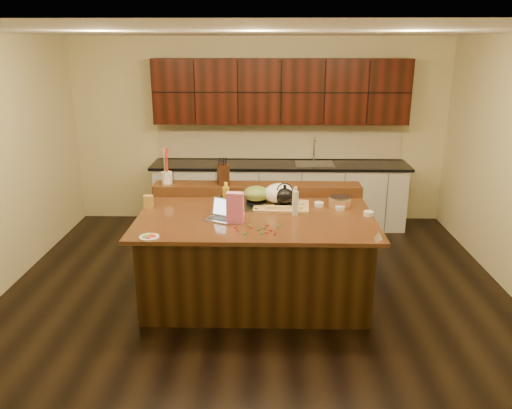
{
  "coord_description": "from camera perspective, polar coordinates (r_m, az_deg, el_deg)",
  "views": [
    {
      "loc": [
        0.11,
        -4.87,
        2.59
      ],
      "look_at": [
        0.0,
        0.05,
        1.0
      ],
      "focal_mm": 35.0,
      "sensor_mm": 36.0,
      "label": 1
    }
  ],
  "objects": [
    {
      "name": "oil_bottle",
      "position": [
        5.15,
        -3.44,
        0.53
      ],
      "size": [
        0.09,
        0.09,
        0.27
      ],
      "primitive_type": "cylinder",
      "rotation": [
        0.0,
        0.0,
        -0.42
      ],
      "color": "gold",
      "rests_on": "island"
    },
    {
      "name": "cooktop",
      "position": [
        5.43,
        0.06,
        0.16
      ],
      "size": [
        0.92,
        0.52,
        0.05
      ],
      "color": "gray",
      "rests_on": "island"
    },
    {
      "name": "knife_block",
      "position": [
        5.78,
        -3.78,
        3.47
      ],
      "size": [
        0.16,
        0.21,
        0.23
      ],
      "primitive_type": "cube",
      "rotation": [
        0.0,
        0.0,
        0.27
      ],
      "color": "black",
      "rests_on": "back_ledge"
    },
    {
      "name": "candy_plate",
      "position": [
        4.62,
        -12.11,
        -3.65
      ],
      "size": [
        0.23,
        0.23,
        0.01
      ],
      "primitive_type": "cylinder",
      "rotation": [
        0.0,
        0.0,
        -0.31
      ],
      "color": "white",
      "rests_on": "island"
    },
    {
      "name": "wooden_tray",
      "position": [
        5.38,
        2.76,
        0.95
      ],
      "size": [
        0.61,
        0.49,
        0.24
      ],
      "rotation": [
        0.0,
        0.0,
        -0.07
      ],
      "color": "tan",
      "rests_on": "island"
    },
    {
      "name": "gumdrop_5",
      "position": [
        4.73,
        0.96,
        -2.68
      ],
      "size": [
        0.02,
        0.02,
        0.02
      ],
      "primitive_type": "ellipsoid",
      "color": "#198C26",
      "rests_on": "island"
    },
    {
      "name": "gumdrop_4",
      "position": [
        4.74,
        -0.65,
        -2.62
      ],
      "size": [
        0.02,
        0.02,
        0.02
      ],
      "primitive_type": "ellipsoid",
      "color": "red",
      "rests_on": "island"
    },
    {
      "name": "gumdrop_6",
      "position": [
        4.75,
        -2.46,
        -2.6
      ],
      "size": [
        0.02,
        0.02,
        0.02
      ],
      "primitive_type": "ellipsoid",
      "color": "red",
      "rests_on": "island"
    },
    {
      "name": "gumdrop_3",
      "position": [
        4.67,
        0.37,
        -2.91
      ],
      "size": [
        0.02,
        0.02,
        0.02
      ],
      "primitive_type": "ellipsoid",
      "color": "#198C26",
      "rests_on": "island"
    },
    {
      "name": "gumdrop_12",
      "position": [
        4.57,
        2.19,
        -3.41
      ],
      "size": [
        0.02,
        0.02,
        0.02
      ],
      "primitive_type": "ellipsoid",
      "color": "red",
      "rests_on": "island"
    },
    {
      "name": "pink_bag",
      "position": [
        4.84,
        -2.4,
        -0.38
      ],
      "size": [
        0.17,
        0.1,
        0.31
      ],
      "primitive_type": "cube",
      "rotation": [
        0.0,
        0.0,
        -0.09
      ],
      "color": "pink",
      "rests_on": "island"
    },
    {
      "name": "kitchen_timer",
      "position": [
        4.61,
        13.83,
        -3.4
      ],
      "size": [
        0.09,
        0.09,
        0.07
      ],
      "primitive_type": "cone",
      "rotation": [
        0.0,
        0.0,
        0.19
      ],
      "color": "silver",
      "rests_on": "island"
    },
    {
      "name": "back_ledge",
      "position": [
        5.8,
        0.14,
        1.78
      ],
      "size": [
        2.4,
        0.3,
        0.12
      ],
      "primitive_type": "cube",
      "color": "black",
      "rests_on": "island"
    },
    {
      "name": "package_box",
      "position": [
        5.44,
        -12.18,
        0.33
      ],
      "size": [
        0.1,
        0.07,
        0.14
      ],
      "primitive_type": "cube",
      "rotation": [
        0.0,
        0.0,
        0.02
      ],
      "color": "#BC9642",
      "rests_on": "island"
    },
    {
      "name": "room",
      "position": [
        5.03,
        -0.01,
        3.62
      ],
      "size": [
        5.52,
        5.02,
        2.72
      ],
      "color": "black",
      "rests_on": "ground"
    },
    {
      "name": "kettle",
      "position": [
        5.28,
        3.29,
        0.93
      ],
      "size": [
        0.25,
        0.25,
        0.18
      ],
      "primitive_type": "ellipsoid",
      "rotation": [
        0.0,
        0.0,
        0.38
      ],
      "color": "black",
      "rests_on": "cooktop"
    },
    {
      "name": "gumdrop_11",
      "position": [
        4.79,
        -0.79,
        -2.41
      ],
      "size": [
        0.02,
        0.02,
        0.02
      ],
      "primitive_type": "ellipsoid",
      "color": "#198C26",
      "rests_on": "island"
    },
    {
      "name": "green_bowl",
      "position": [
        5.4,
        0.06,
        1.26
      ],
      "size": [
        0.37,
        0.37,
        0.16
      ],
      "primitive_type": "ellipsoid",
      "rotation": [
        0.0,
        0.0,
        0.36
      ],
      "color": "olive",
      "rests_on": "cooktop"
    },
    {
      "name": "back_counter",
      "position": [
        7.28,
        2.76,
        5.12
      ],
      "size": [
        3.7,
        0.66,
        2.4
      ],
      "color": "silver",
      "rests_on": "ground"
    },
    {
      "name": "gumdrop_7",
      "position": [
        4.77,
        2.49,
        -2.49
      ],
      "size": [
        0.02,
        0.02,
        0.02
      ],
      "primitive_type": "ellipsoid",
      "color": "#198C26",
      "rests_on": "island"
    },
    {
      "name": "ramekin_c",
      "position": [
        5.41,
        7.2,
        0.02
      ],
      "size": [
        0.12,
        0.12,
        0.04
      ],
      "primitive_type": "cylinder",
      "rotation": [
        0.0,
        0.0,
        0.18
      ],
      "color": "white",
      "rests_on": "island"
    },
    {
      "name": "vinegar_bottle",
      "position": [
        5.09,
        4.52,
        0.16
      ],
      "size": [
        0.08,
        0.08,
        0.25
      ],
      "primitive_type": "cylinder",
      "rotation": [
        0.0,
        0.0,
        -0.42
      ],
      "color": "silver",
      "rests_on": "island"
    },
    {
      "name": "gumdrop_10",
      "position": [
        4.67,
        1.73,
        -2.96
      ],
      "size": [
        0.02,
        0.02,
        0.02
      ],
      "primitive_type": "ellipsoid",
      "color": "red",
      "rests_on": "island"
    },
    {
      "name": "ramekin_b",
      "position": [
        5.34,
        9.58,
        -0.35
      ],
      "size": [
        0.12,
        0.12,
        0.04
      ],
      "primitive_type": "cylinder",
      "rotation": [
        0.0,
        0.0,
        0.25
      ],
      "color": "white",
      "rests_on": "island"
    },
    {
      "name": "gumdrop_2",
      "position": [
        4.61,
        1.22,
        -3.23
      ],
      "size": [
        0.02,
        0.02,
        0.02
      ],
      "primitive_type": "ellipsoid",
      "color": "red",
      "rests_on": "island"
    },
    {
      "name": "laptop",
      "position": [
        4.99,
        -3.82,
        -1.06
      ],
      "size": [
        0.35,
        0.32,
        0.2
      ],
      "rotation": [
        0.0,
        0.0,
        -0.43
      ],
      "color": "#B7B7BC",
      "rests_on": "island"
    },
    {
      "name": "gumdrop_9",
      "position": [
        4.58,
        -1.25,
        -3.36
      ],
      "size": [
        0.02,
        0.02,
        0.02
      ],
      "primitive_type": "ellipsoid",
      "color": "#198C26",
      "rests_on": "island"
    },
    {
      "name": "strainer_bowl",
      "position": [
        5.43,
        9.54,
        0.23
      ],
      "size": [
        0.29,
        0.29,
        0.09
      ],
      "primitive_type": "cylinder",
      "rotation": [
        0.0,
        0.0,
        -0.23
      ],
      "color": "#996B3F",
      "rests_on": "island"
    },
    {
      "name": "island",
      "position": [
        5.32,
        -0.01,
        -5.67
      ],
      "size": [
        2.4,
        1.6,
        0.92
      ],
      "color": "black",
      "rests_on": "ground"
    },
    {
      "name": "utensil_crock",
      "position": [
        5.88,
        -10.15,
        3.03
      ],
      "size": [
        0.14,
        0.14,
        0.14
      ],
      "primitive_type": "cylinder",
      "rotation": [
        0.0,
        0.0,
        -0.15
      ],
      "color": "white",
      "rests_on": "back_ledge"
    },
    {
      "name": "gumdrop_1",
      "position": [
        4.58,
        0.71,
        -3.35
      ],
      "size": [
        0.02,
        0.02,
        0.02
      ],
      "primitive_type": "ellipsoid",
      "color": "#198C26",
      "rests_on": "island"
    },
    {
      "name": "ramekin_a",
      "position": [
        5.21,
        12.73,
        -1.0
      ],
      "size": [
        0.12,
        0.12,
        0.04
      ],
      "primitive_type": "cylinder",
      "rotation": [
        0.0,
        0.0,
        0.18
      ],
      "color": "white",
      "rests_on": "island"
    },
    {
      "name": "gumdrop_8",
      "position": [
        4.79,
        1.32,
        -2.39
      ],
      "size": [
        0.02,
        0.02,
        0.02
      ],
      "primitive_type": "ellipsoid",
      "color": "red",
      "rests_on": "island"
    },
    {
      "name": "gumdrop_0",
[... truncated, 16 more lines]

